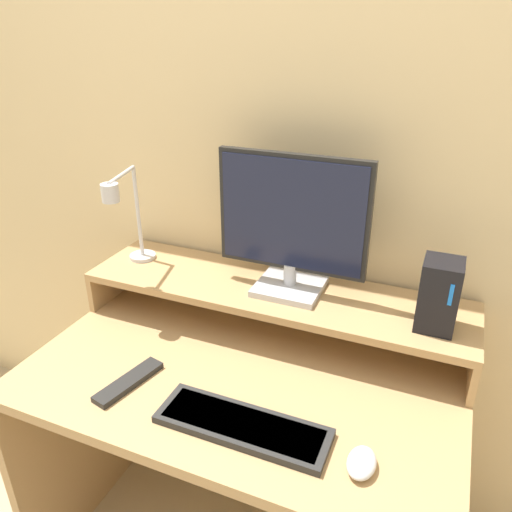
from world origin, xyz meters
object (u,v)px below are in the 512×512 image
Objects in this scene: monitor at (292,224)px; desk_lamp at (127,216)px; keyboard at (242,425)px; mouse at (362,463)px; remote_control at (129,382)px; router_dock at (439,295)px.

desk_lamp is (-0.49, -0.07, -0.02)m from monitor.
keyboard is 4.38× the size of mouse.
mouse reaches higher than keyboard.
monitor is 2.08× the size of remote_control.
monitor is at bearing 8.17° from desk_lamp.
desk_lamp is 1.68× the size of router_dock.
monitor is at bearing 95.32° from keyboard.
monitor reaches higher than router_dock.
keyboard is 0.27m from mouse.
router_dock reaches higher than remote_control.
remote_control is at bearing 175.17° from keyboard.
desk_lamp is 0.77× the size of keyboard.
remote_control is (-0.33, 0.03, -0.00)m from keyboard.
monitor is 0.59m from remote_control.
monitor is 0.49m from desk_lamp.
monitor is 1.37× the size of desk_lamp.
remote_control is at bearing -125.79° from monitor.
keyboard is at bearing -33.89° from desk_lamp.
keyboard is at bearing -133.14° from router_dock.
router_dock is at bearing 1.81° from desk_lamp.
remote_control is at bearing -152.58° from router_dock.
desk_lamp is at bearing 146.11° from keyboard.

